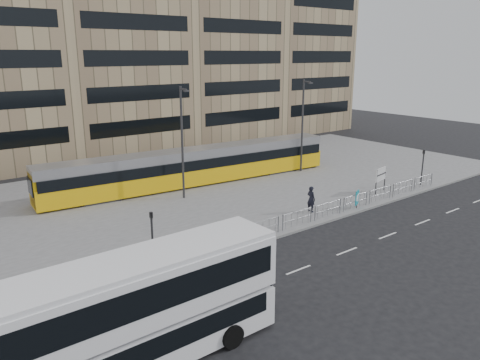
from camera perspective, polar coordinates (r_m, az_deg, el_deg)
ground at (r=29.78m, az=4.44°, el=-7.15°), size 120.00×120.00×0.00m
plaza at (r=38.94m, az=-7.48°, el=-1.69°), size 64.00×24.00×0.15m
kerb at (r=29.79m, az=4.38°, el=-6.99°), size 64.00×0.25×0.17m
building_row at (r=58.20m, az=-18.22°, el=16.07°), size 70.40×18.40×31.20m
pedestrian_barrier at (r=31.06m, az=6.60°, el=-4.31°), size 32.07×0.07×1.10m
road_markings at (r=27.91m, az=11.57°, el=-9.01°), size 62.00×0.12×0.01m
double_decker_bus at (r=18.00m, az=-11.82°, el=-15.00°), size 10.90×2.93×4.35m
tram at (r=41.14m, az=-5.42°, el=1.69°), size 26.99×4.81×3.17m
station_sign at (r=40.14m, az=16.81°, el=0.55°), size 1.80×0.42×2.09m
ad_panel at (r=35.73m, az=14.09°, el=-2.14°), size 0.69×0.33×1.35m
pedestrian at (r=34.22m, az=8.66°, el=-2.31°), size 0.50×0.72×1.91m
traffic_light_west at (r=25.40m, az=-10.67°, el=-6.26°), size 0.17×0.21×3.10m
traffic_light_east at (r=43.56m, az=21.40°, el=1.98°), size 0.19×0.22×3.10m
lamp_post_west at (r=36.44m, az=-7.03°, el=4.98°), size 0.45×1.04×8.76m
lamp_post_east at (r=45.21m, az=7.67°, el=6.97°), size 0.45×1.04×8.80m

